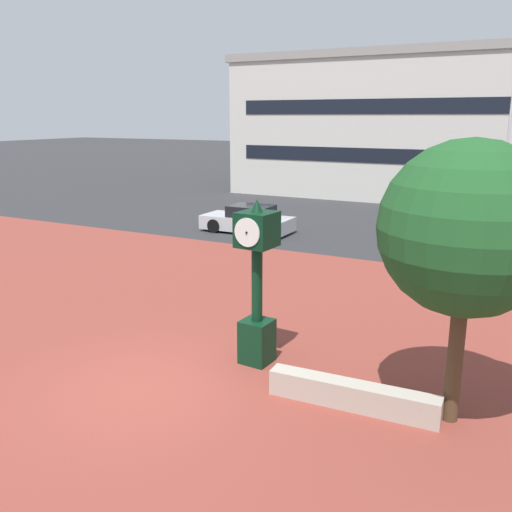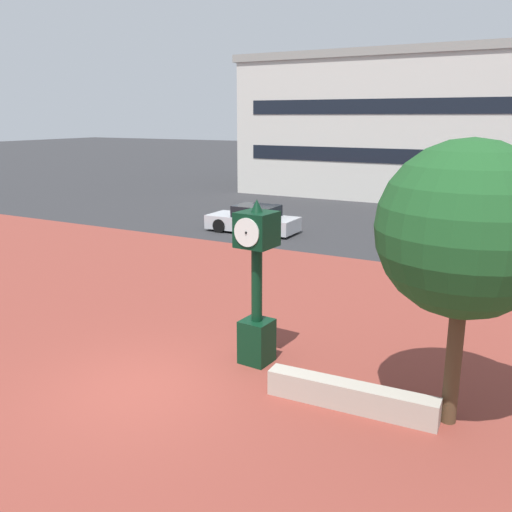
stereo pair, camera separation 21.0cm
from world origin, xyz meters
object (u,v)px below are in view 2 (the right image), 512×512
plaza_tree (477,234)px  car_street_near (470,230)px  car_street_far (254,220)px  civic_building (449,126)px  street_clock (257,283)px

plaza_tree → car_street_near: 15.46m
plaza_tree → car_street_far: plaza_tree is taller
car_street_far → civic_building: bearing=-17.4°
street_clock → car_street_far: (-6.85, 12.27, -1.26)m
civic_building → street_clock: bearing=-87.1°
car_street_near → plaza_tree: bearing=-173.4°
plaza_tree → car_street_near: (-1.95, 15.07, -2.85)m
street_clock → car_street_near: bearing=85.1°
car_street_near → car_street_far: bearing=103.7°
street_clock → civic_building: size_ratio=0.14×
street_clock → car_street_far: street_clock is taller
street_clock → plaza_tree: 4.63m
street_clock → plaza_tree: (4.33, -0.42, 1.59)m
plaza_tree → car_street_near: plaza_tree is taller
street_clock → civic_building: civic_building is taller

